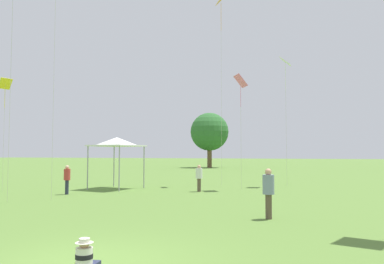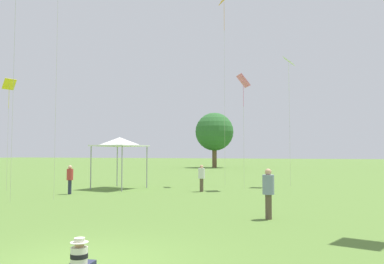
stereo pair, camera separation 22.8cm
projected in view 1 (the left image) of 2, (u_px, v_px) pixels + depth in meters
The scene contains 10 objects.
seated_toddler at pixel (85, 256), 7.09m from camera, with size 0.47×0.55×0.60m.
person_standing_1 at pixel (268, 189), 12.57m from camera, with size 0.46×0.46×1.69m.
person_standing_3 at pixel (67, 177), 20.03m from camera, with size 0.41×0.41×1.55m.
person_standing_4 at pixel (199, 176), 21.51m from camera, with size 0.54×0.54×1.53m.
canopy_tent at pixel (117, 142), 23.28m from camera, with size 3.10×3.10×3.20m.
kite_3 at pixel (5, 88), 22.06m from camera, with size 0.59×0.79×6.61m.
kite_4 at pixel (221, 9), 26.71m from camera, with size 0.95×1.04×13.50m.
kite_6 at pixel (285, 66), 25.65m from camera, with size 0.75×0.92×8.79m.
kite_8 at pixel (241, 84), 23.03m from camera, with size 1.02×1.12×7.03m.
distant_tree_1 at pixel (209, 132), 57.90m from camera, with size 5.89×5.89×8.49m.
Camera 1 is at (4.39, -6.45, 2.20)m, focal length 35.00 mm.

